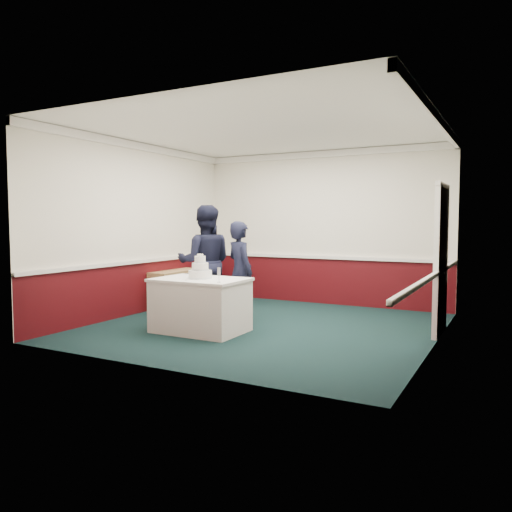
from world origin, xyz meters
The scene contains 9 objects.
ground centered at (0.00, 0.00, 0.00)m, with size 5.00×5.00×0.00m, color black.
room_shell centered at (0.08, 0.61, 1.97)m, with size 5.00×5.00×3.00m.
sideboard centered at (-2.28, 0.79, 0.35)m, with size 0.41×1.20×0.70m.
cake_table centered at (-0.68, -0.74, 0.40)m, with size 1.32×0.92×0.79m.
wedding_cake centered at (-0.68, -0.74, 0.90)m, with size 0.35×0.35×0.36m.
cake_knife centered at (-0.71, -0.94, 0.79)m, with size 0.01×0.22×0.01m, color silver.
champagne_flute centered at (-0.18, -1.02, 0.93)m, with size 0.05×0.05×0.21m.
person_man centered at (-1.16, 0.10, 0.95)m, with size 0.92×0.72×1.89m, color black.
person_woman centered at (-0.51, 0.15, 0.81)m, with size 0.59×0.39×1.63m, color black.
Camera 1 is at (3.45, -6.79, 1.63)m, focal length 35.00 mm.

